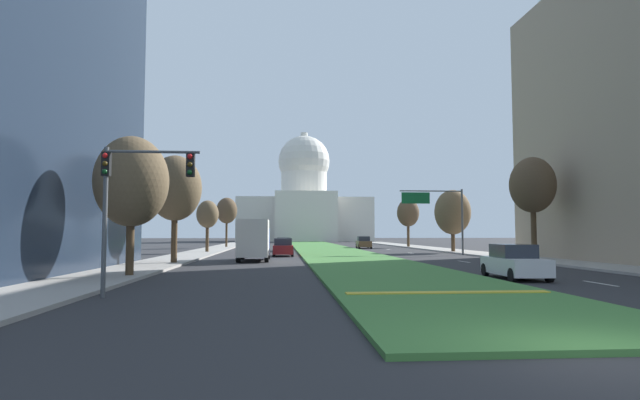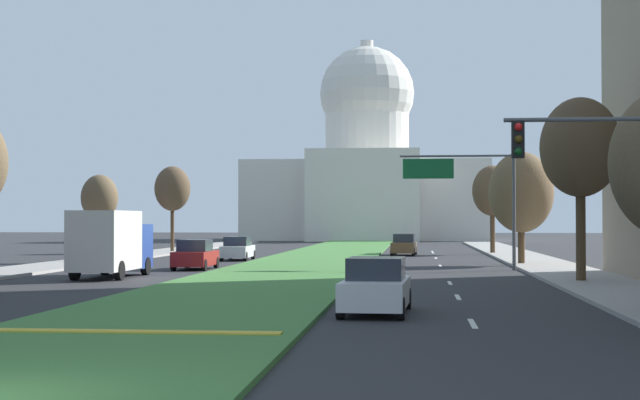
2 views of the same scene
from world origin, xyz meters
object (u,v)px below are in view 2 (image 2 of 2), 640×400
Objects in this scene: street_tree_left_distant at (172,189)px; street_tree_right_far at (521,192)px; street_tree_right_distant at (492,191)px; overhead_guide_sign at (470,185)px; box_truck_delivery at (111,243)px; sedan_distant at (238,249)px; sedan_lead_stopped at (376,287)px; sedan_far_horizon at (404,245)px; traffic_light_near_right at (610,174)px; street_tree_left_far at (100,199)px; capitol_building at (367,171)px; street_tree_right_mid at (580,148)px; sedan_midblock at (195,255)px.

street_tree_right_far is at bearing -36.59° from street_tree_left_distant.
overhead_guide_sign is at bearing -97.48° from street_tree_right_distant.
street_tree_right_distant reaches higher than box_truck_delivery.
sedan_distant is at bearing -145.09° from street_tree_right_distant.
sedan_far_horizon reaches higher than sedan_lead_stopped.
traffic_light_near_right is 0.73× the size of street_tree_right_distant.
street_tree_left_distant is (-24.68, 56.52, 1.57)m from traffic_light_near_right.
sedan_far_horizon reaches higher than sedan_distant.
street_tree_left_far is 0.78× the size of street_tree_left_distant.
street_tree_right_far is at bearing -79.94° from capitol_building.
street_tree_right_distant is 1.57× the size of sedan_distant.
capitol_building reaches higher than street_tree_right_mid.
box_truck_delivery is at bearing -69.48° from street_tree_left_far.
capitol_building is 4.79× the size of street_tree_right_far.
street_tree_left_distant is at bearing 168.96° from sedan_far_horizon.
box_truck_delivery is (-21.70, 2.07, -4.21)m from street_tree_right_mid.
overhead_guide_sign is at bearing -83.07° from capitol_building.
overhead_guide_sign is at bearing -79.96° from sedan_far_horizon.
street_tree_right_mid reaches higher than sedan_distant.
sedan_midblock is (-18.43, -25.05, -4.28)m from street_tree_right_distant.
sedan_midblock is (-18.65, -6.38, -3.65)m from street_tree_right_far.
sedan_far_horizon is (-7.06, -2.62, -4.28)m from street_tree_right_distant.
capitol_building is 8.06× the size of sedan_midblock.
street_tree_left_far is at bearing 110.52° from box_truck_delivery.
sedan_far_horizon is at bearing 63.10° from sedan_midblock.
street_tree_left_distant is 1.02× the size of street_tree_right_distant.
street_tree_right_mid is at bearing -81.27° from capitol_building.
street_tree_right_mid is 1.17× the size of street_tree_right_far.
street_tree_right_far is at bearing 59.17° from overhead_guide_sign.
box_truck_delivery is (-2.40, -20.14, 0.91)m from sedan_distant.
street_tree_left_distant is (-23.33, 25.57, 0.69)m from overhead_guide_sign.
street_tree_right_distant is 39.06m from box_truck_delivery.
sedan_lead_stopped is at bearing -86.99° from capitol_building.
box_truck_delivery is (-2.30, -7.88, 0.89)m from sedan_midblock.
sedan_lead_stopped is 0.99× the size of sedan_far_horizon.
street_tree_right_far is (-0.75, 16.32, -1.45)m from street_tree_right_mid.
overhead_guide_sign is at bearing 80.42° from sedan_lead_stopped.
street_tree_right_mid reaches higher than overhead_guide_sign.
street_tree_right_distant reaches higher than street_tree_right_far.
street_tree_left_far is 1.30× the size of sedan_lead_stopped.
sedan_lead_stopped is at bearing -120.56° from street_tree_right_mid.
sedan_lead_stopped is 37.95m from sedan_distant.
capitol_building reaches higher than street_tree_right_far.
capitol_building is at bearing 86.00° from sedan_midblock.
sedan_far_horizon is at bearing 95.64° from traffic_light_near_right.
sedan_distant is at bearing 111.18° from traffic_light_near_right.
street_tree_right_far reaches higher than sedan_distant.
street_tree_left_distant reaches higher than traffic_light_near_right.
street_tree_right_far reaches higher than traffic_light_near_right.
street_tree_right_far reaches higher than sedan_midblock.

